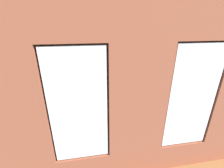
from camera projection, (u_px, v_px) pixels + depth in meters
ground_plane at (111, 106)px, 5.80m from camera, size 6.27×6.37×0.10m
brick_wall_with_windows at (138, 101)px, 2.58m from camera, size 5.67×0.30×3.42m
white_wall_right at (22, 67)px, 4.51m from camera, size 0.10×5.37×3.42m
couch_by_window at (107, 139)px, 3.61m from camera, size 1.87×0.87×0.80m
couch_left at (164, 93)px, 6.01m from camera, size 0.95×2.08×0.80m
coffee_table at (107, 96)px, 5.60m from camera, size 1.56×0.78×0.46m
cup_ceramic at (102, 93)px, 5.62m from camera, size 0.08×0.08×0.10m
table_plant_small at (95, 94)px, 5.35m from camera, size 0.15×0.15×0.23m
remote_gray at (111, 96)px, 5.49m from camera, size 0.12×0.17×0.02m
remote_silver at (118, 92)px, 5.77m from camera, size 0.17×0.13×0.02m
media_console at (44, 100)px, 5.51m from camera, size 1.27×0.42×0.58m
tv_flatscreen at (40, 82)px, 5.24m from camera, size 1.23×0.20×0.85m
papasan_chair at (91, 79)px, 7.19m from camera, size 1.07×1.07×0.68m
potted_plant_foreground_right at (60, 78)px, 7.19m from camera, size 0.68×0.81×1.25m
potted_plant_between_couches at (160, 128)px, 3.83m from camera, size 0.48×0.48×0.71m
potted_plant_corner_far_left at (214, 119)px, 3.82m from camera, size 0.77×0.83×1.26m
potted_plant_near_tv at (51, 99)px, 4.39m from camera, size 0.94×0.94×1.31m
potted_plant_corner_near_left at (148, 66)px, 7.80m from camera, size 1.04×1.09×1.38m
potted_plant_mid_room_small at (124, 85)px, 6.54m from camera, size 0.41×0.41×0.61m
potted_plant_by_left_couch at (141, 80)px, 7.27m from camera, size 0.31×0.31×0.52m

